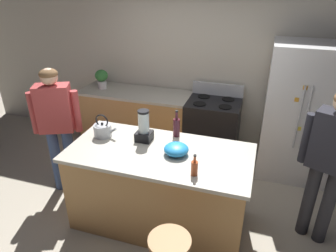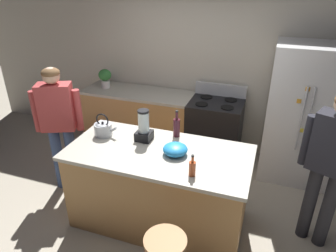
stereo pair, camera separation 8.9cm
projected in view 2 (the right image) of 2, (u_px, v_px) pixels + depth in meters
The scene contains 14 objects.
ground_plane at pixel (160, 219), 3.65m from camera, with size 14.00×14.00×0.00m, color #B2A893.
back_wall at pixel (204, 64), 4.69m from camera, with size 8.00×0.10×2.70m, color beige.
kitchen_island at pixel (159, 187), 3.44m from camera, with size 1.92×0.94×0.94m.
back_counter_run at pixel (147, 120), 4.98m from camera, with size 2.00×0.64×0.94m.
refrigerator at pixel (302, 115), 4.07m from camera, with size 0.90×0.73×1.85m.
stove_range at pixel (214, 131), 4.63m from camera, with size 0.76×0.65×1.12m.
person_by_island_left at pixel (58, 119), 3.79m from camera, with size 0.58×0.36×1.64m.
person_by_sink_right at pixel (331, 159), 2.94m from camera, with size 0.58×0.36×1.68m.
potted_plant at pixel (105, 77), 4.90m from camera, with size 0.20×0.20×0.30m.
blender_appliance at pixel (144, 128), 3.38m from camera, with size 0.17×0.17×0.36m.
bottle_cooking_sauce at pixel (192, 168), 2.81m from camera, with size 0.06×0.06×0.22m.
bottle_wine at pixel (177, 127), 3.47m from camera, with size 0.08×0.08×0.32m.
mixing_bowl at pixel (175, 149), 3.15m from camera, with size 0.25×0.25×0.11m, color #268CD8.
tea_kettle at pixel (103, 129), 3.51m from camera, with size 0.28×0.20×0.27m.
Camera 2 is at (1.01, -2.58, 2.62)m, focal length 33.21 mm.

